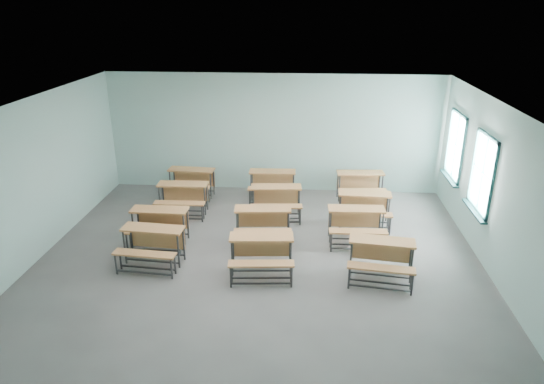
{
  "coord_description": "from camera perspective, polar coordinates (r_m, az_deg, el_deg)",
  "views": [
    {
      "loc": [
        0.96,
        -8.73,
        4.93
      ],
      "look_at": [
        0.17,
        1.2,
        1.0
      ],
      "focal_mm": 32.0,
      "sensor_mm": 36.0,
      "label": 1
    }
  ],
  "objects": [
    {
      "name": "room",
      "position": [
        9.42,
        -1.12,
        0.81
      ],
      "size": [
        9.04,
        8.04,
        3.24
      ],
      "color": "slate",
      "rests_on": "ground"
    },
    {
      "name": "desk_unit_r0c0",
      "position": [
        9.9,
        -13.98,
        -5.66
      ],
      "size": [
        1.28,
        0.91,
        0.76
      ],
      "rotation": [
        0.0,
        0.0,
        -0.08
      ],
      "color": "#B17340",
      "rests_on": "ground"
    },
    {
      "name": "desk_unit_r0c1",
      "position": [
        9.29,
        -1.25,
        -6.88
      ],
      "size": [
        1.29,
        0.92,
        0.76
      ],
      "rotation": [
        0.0,
        0.0,
        0.09
      ],
      "color": "#B17340",
      "rests_on": "ground"
    },
    {
      "name": "desk_unit_r0c2",
      "position": [
        9.37,
        12.74,
        -7.19
      ],
      "size": [
        1.31,
        0.96,
        0.76
      ],
      "rotation": [
        0.0,
        0.0,
        -0.12
      ],
      "color": "#B17340",
      "rests_on": "ground"
    },
    {
      "name": "desk_unit_r1c0",
      "position": [
        10.72,
        -13.18,
        -3.41
      ],
      "size": [
        1.22,
        0.82,
        0.76
      ],
      "rotation": [
        0.0,
        0.0,
        -0.0
      ],
      "color": "#B17340",
      "rests_on": "ground"
    },
    {
      "name": "desk_unit_r1c1",
      "position": [
        10.5,
        -1.09,
        -3.37
      ],
      "size": [
        1.28,
        0.92,
        0.76
      ],
      "rotation": [
        0.0,
        0.0,
        0.08
      ],
      "color": "#B17340",
      "rests_on": "ground"
    },
    {
      "name": "desk_unit_r1c2",
      "position": [
        10.64,
        9.9,
        -3.34
      ],
      "size": [
        1.25,
        0.86,
        0.76
      ],
      "rotation": [
        0.0,
        0.0,
        0.03
      ],
      "color": "#B17340",
      "rests_on": "ground"
    },
    {
      "name": "desk_unit_r2c0",
      "position": [
        12.09,
        -10.5,
        -0.28
      ],
      "size": [
        1.25,
        0.86,
        0.76
      ],
      "rotation": [
        0.0,
        0.0,
        0.03
      ],
      "color": "#B17340",
      "rests_on": "ground"
    },
    {
      "name": "desk_unit_r2c1",
      "position": [
        11.71,
        0.49,
        -0.64
      ],
      "size": [
        1.29,
        0.92,
        0.76
      ],
      "rotation": [
        0.0,
        0.0,
        0.09
      ],
      "color": "#B17340",
      "rests_on": "ground"
    },
    {
      "name": "desk_unit_r2c2",
      "position": [
        11.51,
        10.83,
        -1.46
      ],
      "size": [
        1.25,
        0.86,
        0.76
      ],
      "rotation": [
        0.0,
        0.0,
        -0.03
      ],
      "color": "#B17340",
      "rests_on": "ground"
    },
    {
      "name": "desk_unit_r3c0",
      "position": [
        13.1,
        -9.55,
        1.5
      ],
      "size": [
        1.28,
        0.91,
        0.76
      ],
      "rotation": [
        0.0,
        0.0,
        -0.07
      ],
      "color": "#B17340",
      "rests_on": "ground"
    },
    {
      "name": "desk_unit_r3c1",
      "position": [
        12.77,
        0.03,
        1.29
      ],
      "size": [
        1.24,
        0.85,
        0.76
      ],
      "rotation": [
        0.0,
        0.0,
        0.03
      ],
      "color": "#B17340",
      "rests_on": "ground"
    },
    {
      "name": "desk_unit_r3c2",
      "position": [
        12.88,
        10.39,
        1.11
      ],
      "size": [
        1.28,
        0.91,
        0.76
      ],
      "rotation": [
        0.0,
        0.0,
        0.08
      ],
      "color": "#B17340",
      "rests_on": "ground"
    }
  ]
}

